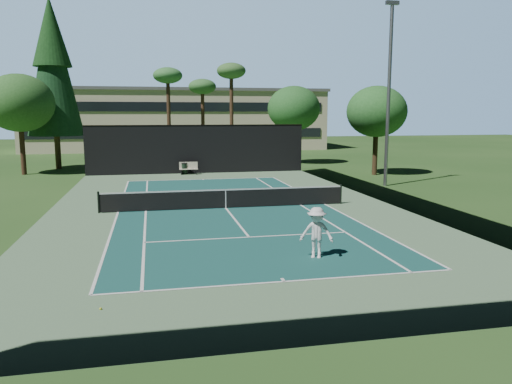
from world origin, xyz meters
TOP-DOWN VIEW (x-y plane):
  - ground at (0.00, 0.00)m, footprint 160.00×160.00m
  - apron_slab at (0.00, 0.00)m, footprint 18.00×32.00m
  - court_surface at (0.00, 0.00)m, footprint 10.97×23.77m
  - court_lines at (0.00, 0.00)m, footprint 11.07×23.87m
  - tennis_net at (0.00, 0.00)m, footprint 12.90×0.10m
  - fence at (0.00, 0.06)m, footprint 18.04×32.05m
  - player at (1.73, -9.67)m, footprint 1.32×1.07m
  - tennis_ball_a at (-5.11, -12.98)m, footprint 0.07×0.07m
  - tennis_ball_b at (-3.68, 3.89)m, footprint 0.07×0.07m
  - tennis_ball_c at (0.51, 1.92)m, footprint 0.07×0.07m
  - tennis_ball_d at (-5.34, 5.65)m, footprint 0.08×0.08m
  - park_bench at (-0.82, 15.30)m, footprint 1.50×0.45m
  - trash_bin at (-1.15, 15.52)m, footprint 0.56×0.56m
  - pine_tree at (-12.00, 22.00)m, footprint 4.80×4.80m
  - palm_a at (-2.00, 24.00)m, footprint 2.80×2.80m
  - palm_b at (1.50, 26.00)m, footprint 2.80×2.80m
  - palm_c at (4.00, 23.00)m, footprint 2.80×2.80m
  - decid_tree_a at (10.00, 22.00)m, footprint 5.12×5.12m
  - decid_tree_b at (14.00, 12.00)m, footprint 4.80×4.80m
  - decid_tree_c at (-14.00, 18.00)m, footprint 5.44×5.44m
  - campus_building at (0.00, 45.98)m, footprint 40.50×12.50m
  - light_pole at (12.00, 6.00)m, footprint 0.90×0.25m

SIDE VIEW (x-z plane):
  - ground at x=0.00m, z-range 0.00..0.00m
  - apron_slab at x=0.00m, z-range 0.00..0.01m
  - court_surface at x=0.00m, z-range 0.01..0.02m
  - court_lines at x=0.00m, z-range 0.02..0.02m
  - tennis_ball_b at x=-3.68m, z-range 0.00..0.07m
  - tennis_ball_a at x=-5.11m, z-range 0.00..0.07m
  - tennis_ball_c at x=0.51m, z-range 0.00..0.07m
  - tennis_ball_d at x=-5.34m, z-range 0.00..0.08m
  - trash_bin at x=-1.15m, z-range 0.01..0.95m
  - park_bench at x=-0.82m, z-range 0.03..1.06m
  - tennis_net at x=0.00m, z-range 0.01..1.11m
  - player at x=1.73m, z-range 0.00..1.78m
  - fence at x=0.00m, z-range -0.01..4.02m
  - campus_building at x=0.00m, z-range 0.06..8.36m
  - decid_tree_b at x=14.00m, z-range 1.51..8.65m
  - decid_tree_a at x=10.00m, z-range 1.61..9.23m
  - decid_tree_c at x=-14.00m, z-range 1.72..9.81m
  - light_pole at x=12.00m, z-range 0.35..12.57m
  - palm_b at x=1.50m, z-range 3.15..11.57m
  - palm_a at x=-2.00m, z-range 3.53..12.85m
  - palm_c at x=4.00m, z-range 3.72..13.49m
  - pine_tree at x=-12.00m, z-range 2.05..17.05m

